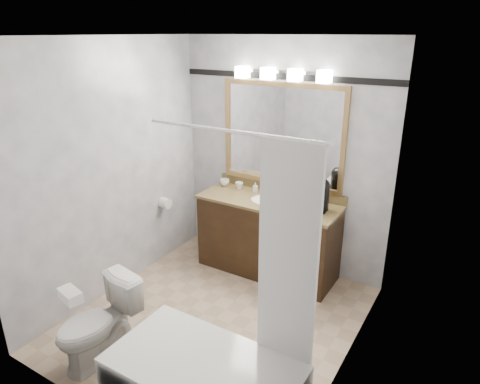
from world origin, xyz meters
name	(u,v)px	position (x,y,z in m)	size (l,w,h in m)	color
room	(213,194)	(0.00, 0.00, 1.25)	(2.42, 2.62, 2.52)	tan
vanity	(268,235)	(0.00, 1.02, 0.44)	(1.53, 0.58, 0.97)	black
mirror	(282,135)	(0.00, 1.28, 1.50)	(1.40, 0.04, 1.10)	#AF864F
vanity_light_bar	(282,74)	(0.00, 1.23, 2.13)	(1.02, 0.14, 0.12)	silver
accent_stripe	(284,77)	(0.00, 1.29, 2.10)	(2.40, 0.01, 0.06)	black
bathtub	(208,381)	(0.55, -0.90, 0.28)	(1.30, 0.75, 1.96)	white
tp_roll	(165,203)	(-1.14, 0.66, 0.70)	(0.12, 0.12, 0.11)	white
toilet	(98,324)	(-0.51, -0.92, 0.34)	(0.38, 0.67, 0.69)	white
tissue_box	(70,295)	(-0.51, -1.12, 0.73)	(0.20, 0.11, 0.08)	white
coffee_maker	(322,194)	(0.57, 1.05, 1.02)	(0.18, 0.21, 0.33)	black
cup_left	(225,182)	(-0.65, 1.16, 0.89)	(0.10, 0.10, 0.08)	white
cup_right	(239,186)	(-0.45, 1.15, 0.89)	(0.09, 0.09, 0.08)	white
soap_bottle_a	(255,187)	(-0.25, 1.17, 0.90)	(0.05, 0.05, 0.10)	white
soap_bottle_b	(295,197)	(0.24, 1.15, 0.89)	(0.07, 0.07, 0.09)	white
soap_bar	(274,196)	(0.00, 1.13, 0.86)	(0.09, 0.05, 0.03)	beige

